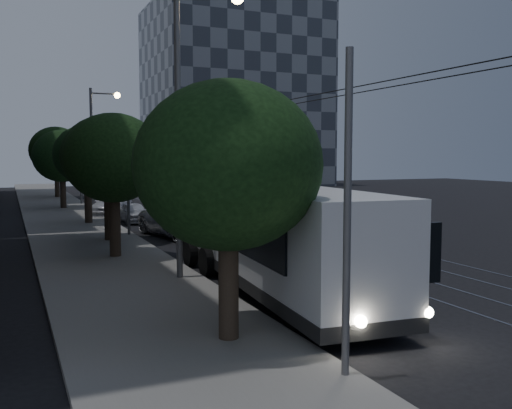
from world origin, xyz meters
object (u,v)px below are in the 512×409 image
Objects in this scene: car_white_c at (118,198)px; streetlamp_far at (97,137)px; pickup_silver at (184,220)px; trolleybus at (270,234)px; streetlamp_near at (190,100)px; car_white_a at (134,212)px; car_white_b at (112,204)px; car_white_d at (103,192)px.

streetlamp_far is (-2.10, -4.34, 4.74)m from car_white_c.
trolleybus is at bearing -104.87° from pickup_silver.
car_white_a is at bearing 84.73° from streetlamp_near.
car_white_b is 1.29× the size of car_white_c.
streetlamp_far is (-1.34, 26.43, 3.69)m from trolleybus.
streetlamp_far is at bearing 97.13° from trolleybus.
trolleybus is 23.87m from car_white_b.
trolleybus is 1.28× the size of streetlamp_near.
car_white_b is at bearing 96.14° from car_white_a.
trolleybus is at bearing -63.27° from car_white_b.
pickup_silver is at bearing -57.60° from car_white_b.
car_white_c is 6.77m from streetlamp_far.
pickup_silver reaches higher than car_white_b.
car_white_c is at bearing 78.80° from pickup_silver.
pickup_silver is 1.67× the size of car_white_a.
streetlamp_far reaches higher than car_white_d.
car_white_c is (1.08, 11.69, 0.04)m from car_white_a.
car_white_b is at bearing 87.25° from streetlamp_near.
car_white_a is 4.79m from car_white_b.
pickup_silver reaches higher than car_white_a.
trolleybus reaches higher than car_white_b.
car_white_d is at bearing 108.53° from car_white_b.
trolleybus is at bearing -87.11° from streetlamp_far.
trolleybus reaches higher than car_white_d.
car_white_a is at bearing 87.40° from pickup_silver.
car_white_b is (-0.52, 4.76, 0.13)m from car_white_a.
streetlamp_far reaches higher than pickup_silver.
car_white_a is 18.79m from car_white_d.
car_white_d is 0.45× the size of streetlamp_near.
car_white_b is 0.53× the size of streetlamp_near.
streetlamp_near is at bearing -68.02° from car_white_b.
streetlamp_near is 1.10× the size of streetlamp_far.
pickup_silver is at bearing -86.48° from car_white_c.
car_white_c is at bearing 92.81° from trolleybus.
car_white_a is 0.82× the size of car_white_d.
car_white_d is 12.49m from streetlamp_far.
streetlamp_far reaches higher than car_white_b.
car_white_c is at bearing 101.73° from car_white_b.
car_white_b is 0.58× the size of streetlamp_far.
car_white_d is (-0.08, 7.07, 0.09)m from car_white_c.
streetlamp_far is at bearing 125.72° from car_white_b.
trolleybus is 1.41× the size of streetlamp_far.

